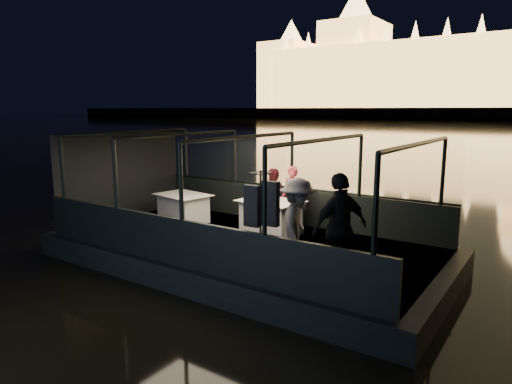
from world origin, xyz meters
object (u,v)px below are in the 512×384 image
Objects in this scene: coat_stand at (261,225)px; person_woman_coral at (292,197)px; wine_bottle at (245,194)px; chair_port_left at (268,208)px; passenger_dark at (340,233)px; chair_port_right at (293,212)px; passenger_stripe at (297,226)px; person_man_maroon at (275,195)px; dining_table_aft at (183,207)px; dining_table_central at (271,216)px.

person_woman_coral is at bearing 110.64° from coat_stand.
wine_bottle is (-1.94, 2.23, 0.02)m from coat_stand.
chair_port_left is at bearing 74.86° from wine_bottle.
person_woman_coral is 3.71m from passenger_dark.
chair_port_left is 0.70m from chair_port_right.
passenger_stripe reaches higher than person_woman_coral.
passenger_dark is at bearing -66.51° from person_man_maroon.
chair_port_right is 2.91m from passenger_stripe.
passenger_dark is at bearing -17.89° from dining_table_aft.
passenger_stripe reaches higher than dining_table_central.
coat_stand is at bearing -61.13° from dining_table_central.
chair_port_right is (2.77, 0.85, 0.06)m from dining_table_aft.
wine_bottle is (-0.56, -0.28, 0.53)m from dining_table_central.
passenger_dark is 3.66m from wine_bottle.
person_woman_coral is 0.50m from person_man_maroon.
passenger_stripe reaches higher than chair_port_left.
dining_table_central is 2.77m from passenger_stripe.
wine_bottle reaches higher than chair_port_right.
chair_port_left reaches higher than dining_table_aft.
chair_port_right is (0.70, 0.00, 0.00)m from chair_port_left.
chair_port_left is 3.46m from coat_stand.
coat_stand reaches higher than dining_table_aft.
coat_stand is (3.81, -2.11, 0.51)m from dining_table_aft.
chair_port_left is 0.40m from person_man_maroon.
person_man_maroon is at bearing 14.99° from passenger_stripe.
passenger_stripe reaches higher than wine_bottle.
chair_port_right is at bearing -109.83° from passenger_dark.
passenger_stripe is at bearing -20.85° from dining_table_aft.
passenger_stripe is (0.45, 0.49, -0.05)m from coat_stand.
dining_table_central is at bearing -100.20° from passenger_dark.
chair_port_left is 1.05× the size of chair_port_right.
coat_stand is 3.45m from person_woman_coral.
wine_bottle is at bearing -91.42° from passenger_dark.
passenger_stripe is (2.19, -2.47, 0.40)m from chair_port_left.
passenger_stripe is (1.67, -2.74, 0.10)m from person_woman_coral.
person_man_maroon is (-0.34, 0.72, 0.36)m from dining_table_central.
passenger_stripe is at bearing -72.14° from chair_port_right.
dining_table_central is 0.78× the size of passenger_dark.
wine_bottle is (-2.39, 1.74, 0.06)m from passenger_stripe.
passenger_dark reaches higher than person_man_maroon.
chair_port_right is at bearing 38.89° from wine_bottle.
person_man_maroon is (2.09, 1.12, 0.36)m from dining_table_aft.
chair_port_right is 0.66× the size of person_man_maroon.
passenger_dark reaches higher than dining_table_central.
person_man_maroon is (-0.50, 0.00, 0.00)m from person_woman_coral.
person_woman_coral reaches higher than wine_bottle.
person_man_maroon is at bearing 82.01° from chair_port_left.
person_man_maroon is 1.03m from wine_bottle.
person_woman_coral is 1.07× the size of person_man_maroon.
dining_table_aft is at bearing -176.21° from chair_port_right.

